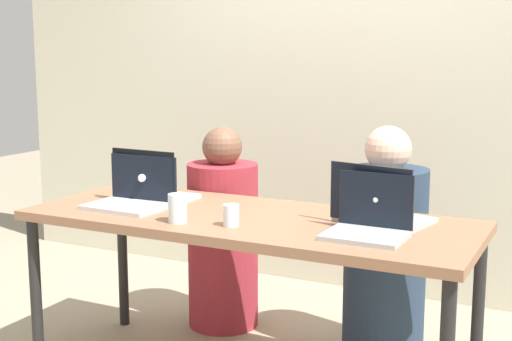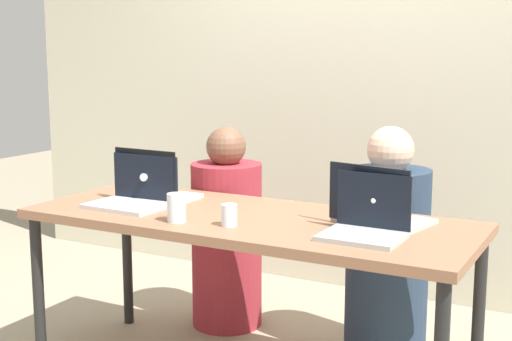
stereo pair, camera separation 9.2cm
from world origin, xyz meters
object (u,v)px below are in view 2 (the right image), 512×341
(laptop_back_right, at_px, (379,212))
(laptop_front_right, at_px, (366,224))
(person_on_right, at_px, (387,257))
(laptop_front_left, at_px, (134,194))
(water_glass_left, at_px, (176,210))
(laptop_back_left, at_px, (155,190))
(water_glass_center, at_px, (229,217))
(person_on_left, at_px, (227,238))

(laptop_back_right, bearing_deg, laptop_front_right, 106.74)
(person_on_right, distance_m, laptop_back_right, 0.55)
(person_on_right, relative_size, laptop_front_left, 3.15)
(person_on_right, height_order, water_glass_left, person_on_right)
(laptop_back_right, bearing_deg, water_glass_left, 36.28)
(laptop_front_left, relative_size, laptop_back_left, 1.01)
(laptop_back_right, relative_size, water_glass_left, 3.41)
(person_on_right, distance_m, water_glass_center, 0.89)
(laptop_back_left, bearing_deg, person_on_left, -103.48)
(laptop_front_left, relative_size, water_glass_center, 4.00)
(laptop_front_right, distance_m, water_glass_center, 0.54)
(person_on_right, xyz_separation_m, laptop_back_right, (0.10, -0.44, 0.31))
(person_on_left, height_order, laptop_front_left, person_on_left)
(laptop_back_left, xyz_separation_m, water_glass_center, (0.55, -0.26, -0.01))
(water_glass_left, bearing_deg, laptop_front_right, 10.58)
(water_glass_left, bearing_deg, person_on_left, 106.37)
(person_on_left, bearing_deg, water_glass_left, 115.11)
(person_on_left, xyz_separation_m, water_glass_left, (0.23, -0.78, 0.33))
(laptop_back_left, distance_m, laptop_front_right, 1.09)
(water_glass_center, bearing_deg, person_on_right, 60.90)
(laptop_front_left, xyz_separation_m, water_glass_left, (0.34, -0.16, -0.00))
(laptop_back_right, bearing_deg, laptop_front_left, 20.84)
(water_glass_center, bearing_deg, laptop_back_right, 30.27)
(person_on_left, relative_size, laptop_front_right, 3.54)
(person_on_left, distance_m, laptop_back_right, 1.10)
(person_on_left, relative_size, laptop_back_left, 3.03)
(laptop_front_left, xyz_separation_m, laptop_back_left, (0.01, 0.14, -0.00))
(person_on_right, bearing_deg, laptop_back_right, 116.03)
(laptop_front_right, bearing_deg, laptop_back_left, 172.09)
(water_glass_center, bearing_deg, laptop_back_left, 154.26)
(person_on_left, bearing_deg, laptop_front_left, 88.61)
(water_glass_center, bearing_deg, person_on_left, 121.39)
(water_glass_center, xyz_separation_m, water_glass_left, (-0.22, -0.04, 0.01))
(laptop_back_left, height_order, water_glass_center, laptop_back_left)
(person_on_left, xyz_separation_m, laptop_front_right, (0.97, -0.64, 0.33))
(laptop_back_right, height_order, laptop_back_left, laptop_back_right)
(laptop_front_right, height_order, water_glass_left, laptop_front_right)
(laptop_front_left, distance_m, laptop_back_right, 1.08)
(water_glass_center, bearing_deg, laptop_front_right, 10.68)
(laptop_front_left, distance_m, water_glass_center, 0.57)
(person_on_left, height_order, laptop_back_left, person_on_left)
(laptop_front_left, relative_size, laptop_front_right, 1.18)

